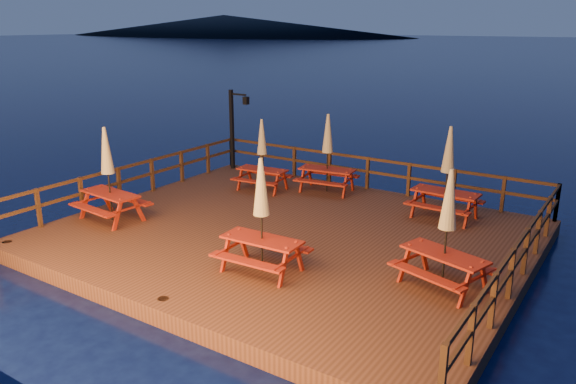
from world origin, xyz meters
name	(u,v)px	position (x,y,z in m)	size (l,w,h in m)	color
ground	(288,245)	(0.00, 0.00, 0.00)	(500.00, 500.00, 0.00)	#050A31
deck	(288,238)	(0.00, 0.00, 0.20)	(12.00, 10.00, 0.40)	#442416
deck_piles	(288,255)	(0.00, 0.00, -0.30)	(11.44, 9.44, 1.40)	#381B11
railing	(322,189)	(0.00, 1.78, 1.16)	(11.80, 9.75, 1.10)	#381B11
lamp_post	(235,122)	(-5.39, 4.55, 2.20)	(0.85, 0.18, 3.00)	black
headland_left	(224,25)	(-160.00, 190.00, 4.50)	(180.00, 84.00, 9.00)	black
picnic_table_0	(447,171)	(3.14, 3.38, 1.78)	(1.92, 1.60, 2.66)	maroon
picnic_table_1	(447,228)	(4.56, -0.96, 1.75)	(2.16, 1.95, 2.59)	maroon
picnic_table_2	(261,214)	(0.90, -2.41, 1.76)	(1.90, 1.59, 2.62)	maroon
picnic_table_3	(327,152)	(-0.99, 3.85, 1.74)	(2.00, 1.73, 2.59)	maroon
picnic_table_4	(262,154)	(-2.89, 2.82, 1.64)	(1.80, 1.53, 2.39)	maroon
picnic_table_5	(108,173)	(-4.70, -1.97, 1.79)	(2.00, 1.69, 2.67)	maroon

